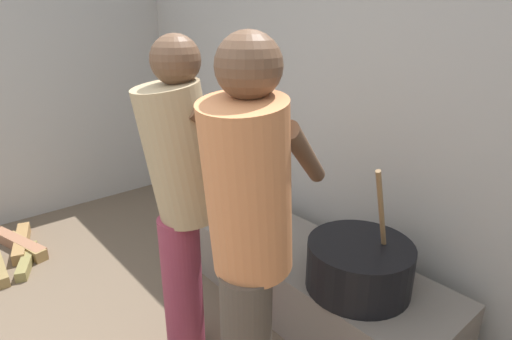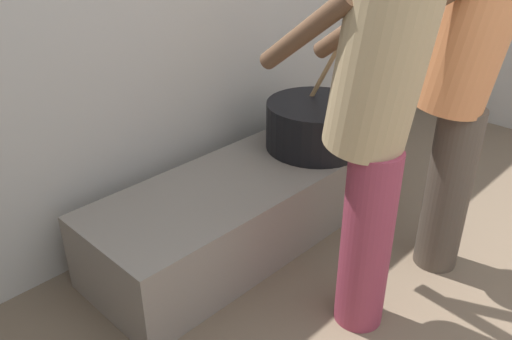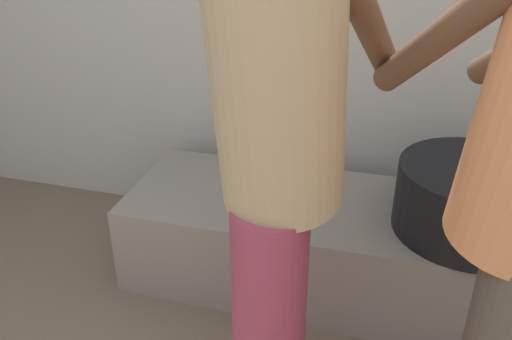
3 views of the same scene
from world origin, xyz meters
The scene contains 6 objects.
block_enclosure_rear centered at (0.00, 2.32, 1.02)m, with size 5.14×0.20×2.05m, color #ADA8A0.
hearth_ledge centered at (0.04, 1.80, 0.19)m, with size 1.80×0.60×0.38m, color slate.
cooking_pot_main centered at (0.45, 1.76, 0.50)m, with size 0.53×0.53×0.70m.
cook_in_orange_shirt centered at (0.46, 1.04, 0.95)m, with size 0.60×0.75×1.65m.
cook_in_tan_shirt centered at (-0.10, 1.09, 0.93)m, with size 0.45×0.72×1.62m.
firewood_pile centered at (-1.75, 0.59, 0.04)m, with size 0.85×0.37×0.09m.
Camera 1 is at (1.48, 0.20, 1.68)m, focal length 28.98 mm.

